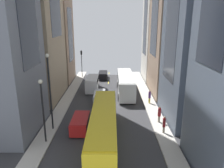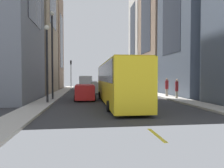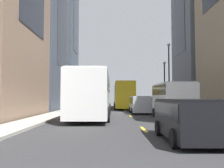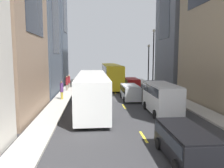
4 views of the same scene
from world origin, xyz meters
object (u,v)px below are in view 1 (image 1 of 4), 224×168
at_px(pedestrian_waiting_curb, 164,124).
at_px(car_silver_1, 100,97).
at_px(delivery_van_white, 92,83).
at_px(car_black_0, 103,75).
at_px(streetcar_yellow, 104,125).
at_px(pedestrian_crossing_mid, 159,114).
at_px(pedestrian_walking_far, 150,96).
at_px(traffic_light_near_corner, 82,59).
at_px(car_red_2, 80,123).
at_px(city_bus_white, 126,82).

bearing_deg(pedestrian_waiting_curb, car_silver_1, -6.94).
height_order(car_silver_1, pedestrian_waiting_curb, pedestrian_waiting_curb).
relative_size(delivery_van_white, car_black_0, 1.30).
distance_m(streetcar_yellow, pedestrian_crossing_mid, 8.29).
distance_m(delivery_van_white, car_silver_1, 6.45).
bearing_deg(pedestrian_walking_far, traffic_light_near_corner, -176.00).
bearing_deg(streetcar_yellow, car_black_0, -87.40).
bearing_deg(car_black_0, streetcar_yellow, 92.60).
xyz_separation_m(pedestrian_waiting_curb, traffic_light_near_corner, (12.59, -25.65, 3.05)).
bearing_deg(pedestrian_crossing_mid, car_black_0, -100.14).
bearing_deg(pedestrian_walking_far, pedestrian_crossing_mid, -32.13).
height_order(streetcar_yellow, car_red_2, streetcar_yellow).
bearing_deg(car_black_0, delivery_van_white, 79.77).
distance_m(car_black_0, pedestrian_crossing_mid, 23.15).
bearing_deg(streetcar_yellow, traffic_light_near_corner, -77.89).
relative_size(car_red_2, pedestrian_walking_far, 2.09).
height_order(delivery_van_white, car_silver_1, delivery_van_white).
xyz_separation_m(car_black_0, pedestrian_crossing_mid, (-7.87, 21.76, 0.33)).
distance_m(car_silver_1, pedestrian_walking_far, 7.65).
xyz_separation_m(streetcar_yellow, pedestrian_walking_far, (-6.54, -11.36, -0.91)).
bearing_deg(car_red_2, car_silver_1, -101.29).
xyz_separation_m(car_black_0, car_red_2, (1.63, 23.56, 0.04)).
distance_m(car_red_2, pedestrian_walking_far, 12.53).
distance_m(streetcar_yellow, car_silver_1, 11.86).
distance_m(streetcar_yellow, pedestrian_walking_far, 13.14).
xyz_separation_m(streetcar_yellow, car_silver_1, (1.10, -11.76, -1.12)).
xyz_separation_m(city_bus_white, delivery_van_white, (5.93, -1.43, -0.50)).
relative_size(car_black_0, traffic_light_near_corner, 0.70).
relative_size(car_red_2, pedestrian_waiting_curb, 2.12).
height_order(streetcar_yellow, delivery_van_white, streetcar_yellow).
bearing_deg(city_bus_white, delivery_van_white, -13.53).
distance_m(car_silver_1, pedestrian_crossing_mid, 10.39).
relative_size(delivery_van_white, pedestrian_waiting_curb, 2.69).
distance_m(pedestrian_waiting_curb, traffic_light_near_corner, 28.74).
bearing_deg(delivery_van_white, pedestrian_crossing_mid, 125.75).
xyz_separation_m(pedestrian_crossing_mid, pedestrian_walking_far, (0.13, -6.51, -0.02)).
relative_size(delivery_van_white, pedestrian_crossing_mid, 2.61).
bearing_deg(traffic_light_near_corner, pedestrian_waiting_curb, 116.15).
xyz_separation_m(delivery_van_white, pedestrian_crossing_mid, (-9.43, 13.11, -0.28)).
bearing_deg(pedestrian_walking_far, car_silver_1, -126.19).
xyz_separation_m(city_bus_white, car_black_0, (4.37, -10.08, -1.11)).
bearing_deg(pedestrian_crossing_mid, pedestrian_walking_far, -118.90).
distance_m(streetcar_yellow, delivery_van_white, 18.18).
height_order(pedestrian_walking_far, traffic_light_near_corner, traffic_light_near_corner).
bearing_deg(streetcar_yellow, car_silver_1, -84.66).
bearing_deg(car_red_2, city_bus_white, -114.00).
xyz_separation_m(car_silver_1, pedestrian_waiting_curb, (-7.73, 9.60, 0.21)).
xyz_separation_m(delivery_van_white, car_black_0, (-1.56, -8.66, -0.61)).
relative_size(streetcar_yellow, delivery_van_white, 2.62).
bearing_deg(pedestrian_crossing_mid, car_red_2, -19.33).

